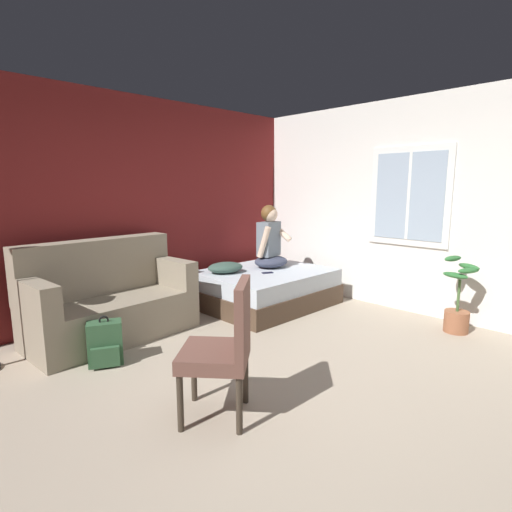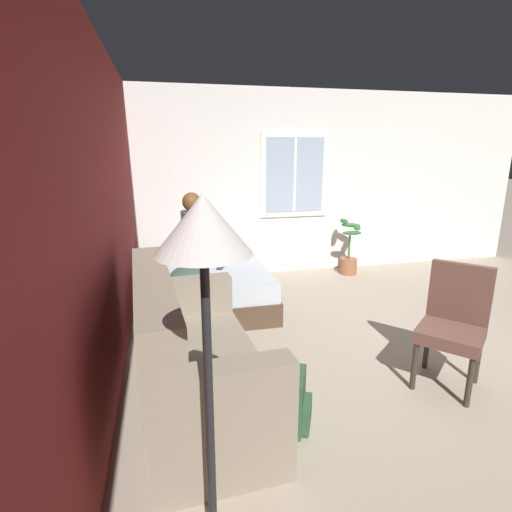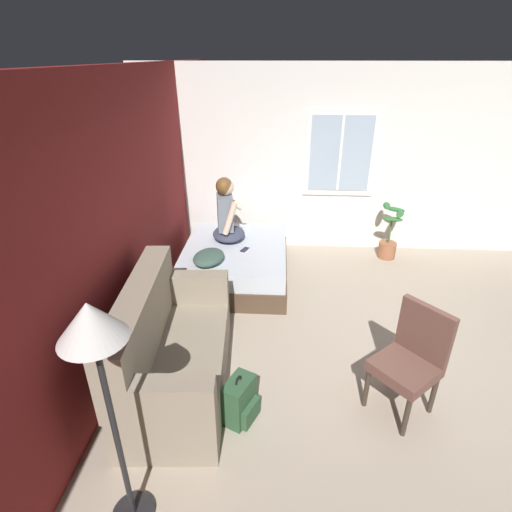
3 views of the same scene
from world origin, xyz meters
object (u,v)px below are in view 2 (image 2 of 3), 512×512
(potted_plant, at_px, (349,255))
(couch, at_px, (190,360))
(backpack, at_px, (292,401))
(person_seated, at_px, (194,235))
(cell_phone, at_px, (220,268))
(side_chair, at_px, (453,322))
(bed, at_px, (209,286))
(floor_lamp, at_px, (204,268))
(throw_pillow, at_px, (187,274))

(potted_plant, bearing_deg, couch, 137.18)
(couch, xyz_separation_m, potted_plant, (2.80, -2.60, -0.09))
(backpack, bearing_deg, person_seated, 9.13)
(cell_phone, bearing_deg, side_chair, 150.41)
(couch, bearing_deg, potted_plant, -42.82)
(bed, xyz_separation_m, cell_phone, (-0.10, -0.14, 0.25))
(floor_lamp, bearing_deg, potted_plant, -32.89)
(person_seated, xyz_separation_m, backpack, (-2.61, -0.42, -0.64))
(couch, distance_m, potted_plant, 3.82)
(bed, relative_size, throw_pillow, 3.58)
(floor_lamp, height_order, potted_plant, floor_lamp)
(cell_phone, bearing_deg, backpack, 117.01)
(couch, bearing_deg, bed, -10.15)
(couch, distance_m, throw_pillow, 1.57)
(bed, relative_size, backpack, 3.75)
(couch, bearing_deg, backpack, -118.10)
(throw_pillow, xyz_separation_m, floor_lamp, (-2.75, 0.08, 0.88))
(throw_pillow, bearing_deg, potted_plant, -63.62)
(potted_plant, bearing_deg, backpack, 148.37)
(couch, relative_size, cell_phone, 12.16)
(person_seated, relative_size, throw_pillow, 1.82)
(couch, height_order, cell_phone, couch)
(backpack, relative_size, potted_plant, 0.54)
(person_seated, distance_m, cell_phone, 0.55)
(potted_plant, bearing_deg, side_chair, 169.65)
(cell_phone, height_order, potted_plant, potted_plant)
(side_chair, xyz_separation_m, person_seated, (2.38, 1.83, 0.30))
(side_chair, bearing_deg, cell_phone, 37.25)
(bed, xyz_separation_m, floor_lamp, (-3.23, 0.35, 1.19))
(cell_phone, relative_size, potted_plant, 0.17)
(couch, height_order, throw_pillow, couch)
(bed, height_order, cell_phone, cell_phone)
(throw_pillow, bearing_deg, person_seated, -11.70)
(bed, bearing_deg, side_chair, -141.74)
(throw_pillow, bearing_deg, couch, 176.67)
(floor_lamp, bearing_deg, couch, 0.66)
(side_chair, relative_size, throw_pillow, 2.04)
(bed, relative_size, potted_plant, 2.02)
(side_chair, distance_m, backpack, 1.47)
(couch, relative_size, backpack, 3.82)
(floor_lamp, bearing_deg, side_chair, -62.34)
(bed, relative_size, person_seated, 1.96)
(side_chair, bearing_deg, bed, 38.26)
(side_chair, distance_m, floor_lamp, 2.48)
(floor_lamp, bearing_deg, bed, -6.20)
(throw_pillow, bearing_deg, side_chair, -130.36)
(backpack, relative_size, floor_lamp, 0.27)
(bed, bearing_deg, person_seated, 29.87)
(throw_pillow, bearing_deg, floor_lamp, 178.40)
(person_seated, xyz_separation_m, potted_plant, (0.54, -2.36, -0.53))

